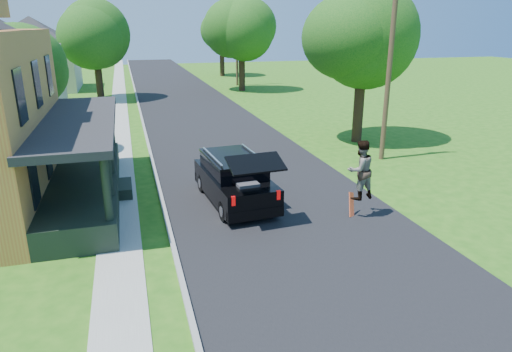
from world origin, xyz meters
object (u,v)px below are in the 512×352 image
object	(u,v)px
black_suv	(235,179)
utility_pole_near	(389,69)
tree_right_near	(362,40)
skateboarder	(360,170)

from	to	relation	value
black_suv	utility_pole_near	size ratio (longest dim) A/B	0.61
tree_right_near	utility_pole_near	size ratio (longest dim) A/B	0.99
utility_pole_near	skateboarder	bearing A→B (deg)	-115.97
black_suv	tree_right_near	size ratio (longest dim) A/B	0.62
black_suv	skateboarder	world-z (taller)	skateboarder
black_suv	tree_right_near	world-z (taller)	tree_right_near
black_suv	utility_pole_near	distance (m)	9.82
skateboarder	utility_pole_near	size ratio (longest dim) A/B	0.24
skateboarder	tree_right_near	world-z (taller)	tree_right_near
skateboarder	black_suv	bearing A→B (deg)	-43.09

